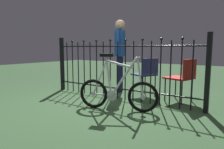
% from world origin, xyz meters
% --- Properties ---
extents(ground_plane, '(20.00, 20.00, 0.00)m').
position_xyz_m(ground_plane, '(0.00, 0.00, 0.00)').
color(ground_plane, '#2D492B').
extents(iron_fence, '(3.27, 0.07, 1.23)m').
position_xyz_m(iron_fence, '(-0.05, 0.74, 0.62)').
color(iron_fence, black).
rests_on(iron_fence, ground).
extents(bicycle, '(1.27, 0.51, 0.91)m').
position_xyz_m(bicycle, '(0.39, 0.09, 0.30)').
color(bicycle, black).
rests_on(bicycle, ground).
extents(chair_red, '(0.54, 0.53, 0.80)m').
position_xyz_m(chair_red, '(1.11, 1.18, 0.49)').
color(chair_red, black).
rests_on(chair_red, ground).
extents(chair_navy, '(0.54, 0.54, 0.79)m').
position_xyz_m(chair_navy, '(0.36, 1.23, 0.49)').
color(chair_navy, black).
rests_on(chair_navy, ground).
extents(person_visitor, '(0.27, 0.45, 1.61)m').
position_xyz_m(person_visitor, '(-0.35, 1.33, 0.96)').
color(person_visitor, '#191E3F').
rests_on(person_visitor, ground).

